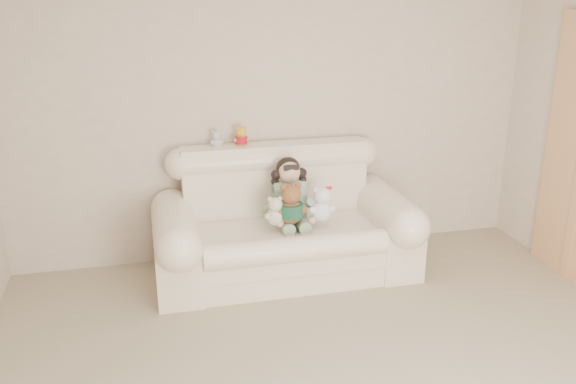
% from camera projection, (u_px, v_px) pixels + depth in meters
% --- Properties ---
extents(wall_back, '(4.50, 0.00, 4.50)m').
position_uv_depth(wall_back, '(275.00, 108.00, 5.10)').
color(wall_back, beige).
rests_on(wall_back, ground).
extents(sofa, '(2.10, 0.95, 1.03)m').
position_uv_depth(sofa, '(285.00, 216.00, 4.88)').
color(sofa, '#FDE9CC').
rests_on(sofa, floor).
extents(seated_child, '(0.35, 0.42, 0.56)m').
position_uv_depth(seated_child, '(289.00, 191.00, 4.91)').
color(seated_child, '#296739').
rests_on(seated_child, sofa).
extents(brown_teddy, '(0.25, 0.19, 0.39)m').
position_uv_depth(brown_teddy, '(291.00, 200.00, 4.70)').
color(brown_teddy, brown).
rests_on(brown_teddy, sofa).
extents(white_cat, '(0.25, 0.20, 0.35)m').
position_uv_depth(white_cat, '(322.00, 200.00, 4.76)').
color(white_cat, white).
rests_on(white_cat, sofa).
extents(cream_teddy, '(0.21, 0.18, 0.28)m').
position_uv_depth(cream_teddy, '(275.00, 208.00, 4.69)').
color(cream_teddy, silver).
rests_on(cream_teddy, sofa).
extents(yellow_mini_bear, '(0.14, 0.11, 0.20)m').
position_uv_depth(yellow_mini_bear, '(241.00, 135.00, 4.98)').
color(yellow_mini_bear, yellow).
rests_on(yellow_mini_bear, sofa).
extents(grey_mini_plush, '(0.13, 0.11, 0.17)m').
position_uv_depth(grey_mini_plush, '(216.00, 138.00, 4.95)').
color(grey_mini_plush, silver).
rests_on(grey_mini_plush, sofa).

